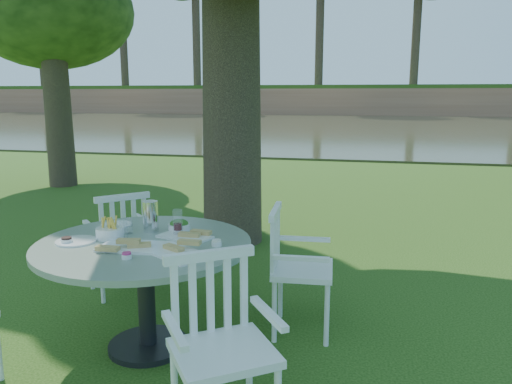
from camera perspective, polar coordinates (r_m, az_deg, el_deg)
ground at (r=4.85m, az=-0.55°, el=-10.35°), size 140.00×140.00×0.00m
table at (r=3.55m, az=-12.60°, el=-7.74°), size 1.47×1.47×0.79m
chair_ne at (r=3.77m, az=3.92°, el=-7.78°), size 0.48×0.51×0.95m
chair_nw at (r=4.57m, az=-15.21°, el=-4.83°), size 0.65×0.65×0.94m
chair_se at (r=2.69m, az=-4.44°, el=-15.62°), size 0.66×0.66×0.97m
tableware at (r=3.57m, az=-12.74°, el=-4.58°), size 1.15×0.89×0.23m
river at (r=27.46m, az=10.96°, el=7.25°), size 100.00×28.00×0.12m
far_bank at (r=45.84m, az=12.65°, el=17.76°), size 100.00×18.00×15.20m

